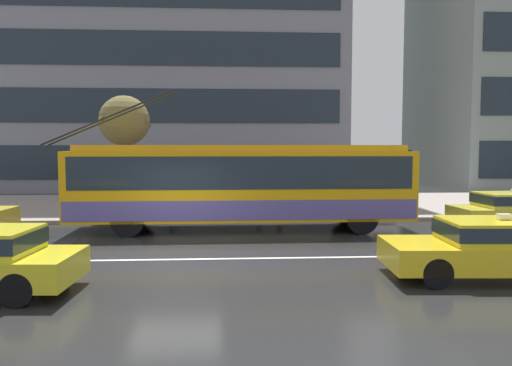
{
  "coord_description": "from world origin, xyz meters",
  "views": [
    {
      "loc": [
        1.43,
        -13.51,
        2.81
      ],
      "look_at": [
        2.44,
        3.51,
        1.58
      ],
      "focal_mm": 34.61,
      "sensor_mm": 36.0,
      "label": 1
    }
  ],
  "objects_px": {
    "taxi_oncoming_far": "(498,246)",
    "street_tree_bare": "(124,123)",
    "pedestrian_approaching_curb": "(257,172)",
    "trolleybus": "(242,183)",
    "pedestrian_walking_past": "(172,173)",
    "pedestrian_at_shelter": "(277,173)"
  },
  "relations": [
    {
      "from": "taxi_oncoming_far",
      "to": "pedestrian_approaching_curb",
      "type": "height_order",
      "value": "pedestrian_approaching_curb"
    },
    {
      "from": "trolleybus",
      "to": "pedestrian_walking_past",
      "type": "bearing_deg",
      "value": 127.4
    },
    {
      "from": "trolleybus",
      "to": "street_tree_bare",
      "type": "xyz_separation_m",
      "value": [
        -4.66,
        3.69,
        2.2
      ]
    },
    {
      "from": "taxi_oncoming_far",
      "to": "pedestrian_walking_past",
      "type": "relative_size",
      "value": 2.41
    },
    {
      "from": "taxi_oncoming_far",
      "to": "pedestrian_approaching_curb",
      "type": "relative_size",
      "value": 2.33
    },
    {
      "from": "pedestrian_walking_past",
      "to": "street_tree_bare",
      "type": "bearing_deg",
      "value": 177.62
    },
    {
      "from": "pedestrian_approaching_curb",
      "to": "pedestrian_walking_past",
      "type": "height_order",
      "value": "pedestrian_approaching_curb"
    },
    {
      "from": "pedestrian_approaching_curb",
      "to": "pedestrian_walking_past",
      "type": "bearing_deg",
      "value": -166.24
    },
    {
      "from": "trolleybus",
      "to": "pedestrian_at_shelter",
      "type": "height_order",
      "value": "trolleybus"
    },
    {
      "from": "trolleybus",
      "to": "pedestrian_walking_past",
      "type": "xyz_separation_m",
      "value": [
        -2.76,
        3.62,
        0.16
      ]
    },
    {
      "from": "trolleybus",
      "to": "pedestrian_approaching_curb",
      "type": "height_order",
      "value": "trolleybus"
    },
    {
      "from": "pedestrian_at_shelter",
      "to": "street_tree_bare",
      "type": "height_order",
      "value": "street_tree_bare"
    },
    {
      "from": "taxi_oncoming_far",
      "to": "street_tree_bare",
      "type": "bearing_deg",
      "value": 134.17
    },
    {
      "from": "trolleybus",
      "to": "street_tree_bare",
      "type": "relative_size",
      "value": 2.56
    },
    {
      "from": "pedestrian_approaching_curb",
      "to": "pedestrian_at_shelter",
      "type": "bearing_deg",
      "value": -46.56
    },
    {
      "from": "taxi_oncoming_far",
      "to": "street_tree_bare",
      "type": "distance_m",
      "value": 14.61
    },
    {
      "from": "trolleybus",
      "to": "pedestrian_walking_past",
      "type": "height_order",
      "value": "trolleybus"
    },
    {
      "from": "pedestrian_approaching_curb",
      "to": "street_tree_bare",
      "type": "xyz_separation_m",
      "value": [
        -5.45,
        -0.79,
        2.04
      ]
    },
    {
      "from": "trolleybus",
      "to": "pedestrian_approaching_curb",
      "type": "bearing_deg",
      "value": 80.02
    },
    {
      "from": "pedestrian_walking_past",
      "to": "street_tree_bare",
      "type": "distance_m",
      "value": 2.78
    },
    {
      "from": "pedestrian_at_shelter",
      "to": "pedestrian_walking_past",
      "type": "distance_m",
      "value": 4.34
    },
    {
      "from": "trolleybus",
      "to": "pedestrian_at_shelter",
      "type": "distance_m",
      "value": 3.99
    }
  ]
}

